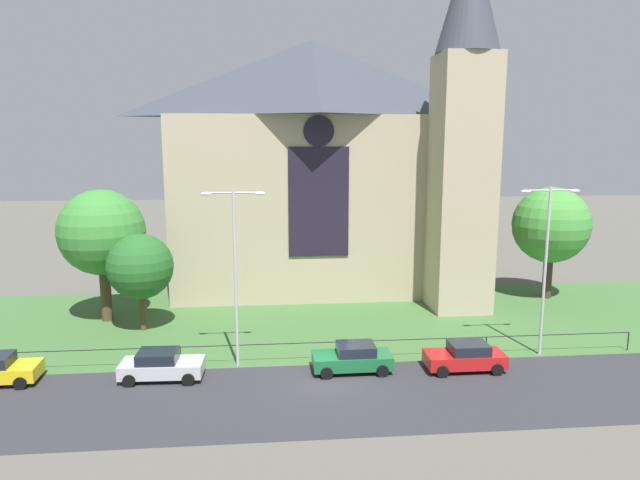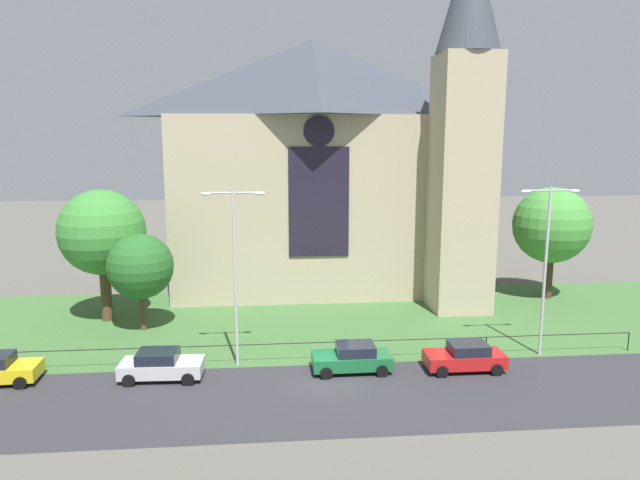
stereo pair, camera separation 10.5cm
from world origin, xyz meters
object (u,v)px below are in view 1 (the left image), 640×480
Objects in this scene: church_building at (322,163)px; tree_left_far at (102,233)px; parked_car_green at (353,358)px; streetlamp_near at (235,258)px; streetlamp_far at (546,252)px; tree_right_far at (551,225)px; parked_car_silver at (161,365)px; tree_left_near at (140,267)px; parked_car_red at (465,356)px.

church_building reaches higher than tree_left_far.
parked_car_green is (15.45, -10.22, -5.32)m from tree_left_far.
streetlamp_near reaches higher than streetlamp_far.
church_building is 20.50m from parked_car_green.
streetlamp_near is 1.00× the size of streetlamp_far.
tree_right_far is (17.13, -5.25, -4.56)m from church_building.
parked_car_silver is (-27.27, -12.98, -4.97)m from tree_right_far.
tree_left_far reaches higher than tree_left_near.
church_building is 17.96m from tree_left_far.
tree_left_near is (2.87, -2.26, -1.86)m from tree_left_far.
tree_left_near is at bearing -32.70° from parked_car_green.
tree_left_near is 9.32m from streetlamp_near.
tree_right_far is at bearing 4.69° from tree_left_far.
tree_left_near is at bearing 134.36° from streetlamp_near.
tree_right_far is at bearing 26.11° from streetlamp_near.
streetlamp_near is at bearing -43.53° from tree_left_far.
parked_car_red is (18.63, -8.34, -3.46)m from tree_left_near.
tree_right_far is 13.01m from streetlamp_far.
tree_right_far reaches higher than parked_car_silver.
parked_car_green is (-17.24, -12.90, -4.97)m from tree_right_far.
tree_left_near is 15.28m from parked_car_green.
streetlamp_far reaches higher than tree_right_far.
parked_car_silver is 1.01× the size of parked_car_green.
streetlamp_far reaches higher than parked_car_red.
parked_car_silver and parked_car_red have the same top height.
tree_left_near is (-29.82, -4.94, -1.51)m from tree_right_far.
church_building is 6.09× the size of parked_car_silver.
streetlamp_near is at bearing -8.25° from parked_car_red.
parked_car_red is (6.05, -0.38, 0.00)m from parked_car_green.
parked_car_silver is (-21.14, -1.50, -5.28)m from streetlamp_far.
tree_right_far is 2.06× the size of parked_car_green.
parked_car_silver is 1.02× the size of parked_car_red.
tree_left_near is at bearing -23.97° from parked_car_red.
parked_car_red is at bearing -72.20° from church_building.
parked_car_silver is (-3.84, -1.50, -5.29)m from streetlamp_near.
streetlamp_near is at bearing -45.64° from tree_left_near.
tree_right_far is 0.89× the size of streetlamp_near.
church_building reaches higher than tree_right_far.
tree_left_far is 12.77m from streetlamp_near.
parked_car_silver is 10.03m from parked_car_green.
streetlamp_far is (-6.12, -11.48, 0.31)m from tree_right_far.
church_building is at bearing 123.35° from streetlamp_far.
tree_left_near is 1.51× the size of parked_car_red.
parked_car_green is (-0.10, -18.16, -9.53)m from church_building.
parked_car_red is at bearing -24.12° from tree_left_near.
streetlamp_far is (23.69, -6.54, 1.82)m from tree_left_near.
tree_left_near is (-12.68, -10.19, -6.07)m from church_building.
church_building reaches higher than streetlamp_near.
parked_car_silver is (5.42, -10.30, -5.32)m from tree_left_far.
tree_left_near is 0.65× the size of streetlamp_far.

